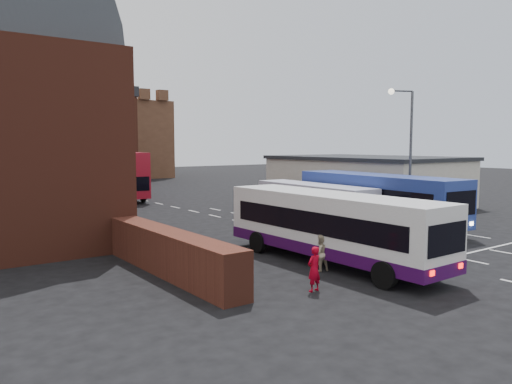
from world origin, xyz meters
TOP-DOWN VIEW (x-y plane):
  - ground at (0.00, 0.00)m, footprint 180.00×180.00m
  - forecourt_wall at (-10.20, 2.00)m, footprint 1.20×10.00m
  - cream_building at (15.00, 14.00)m, footprint 10.40×16.40m
  - brick_terrace at (-6.00, 46.00)m, footprint 22.00×10.00m
  - castle_keep at (6.00, 66.00)m, footprint 22.00×22.00m
  - bus_white_outbound at (-3.52, -0.45)m, footprint 3.00×11.51m
  - bus_white_inbound at (3.42, 8.14)m, footprint 2.81×9.90m
  - bus_blue at (6.00, 4.96)m, footprint 3.82×12.53m
  - bus_red_double at (-1.71, 30.45)m, footprint 3.44×11.57m
  - street_lamp at (8.31, 4.53)m, footprint 1.71×0.86m
  - pedestrian_red at (-7.06, -3.22)m, footprint 0.64×0.45m
  - pedestrian_beige at (-4.86, -1.22)m, footprint 0.86×0.73m

SIDE VIEW (x-z plane):
  - ground at x=0.00m, z-range 0.00..0.00m
  - pedestrian_beige at x=-4.86m, z-range 0.00..1.55m
  - pedestrian_red at x=-7.06m, z-range 0.00..1.65m
  - forecourt_wall at x=-10.20m, z-range 0.00..1.80m
  - bus_white_inbound at x=3.42m, z-range 0.24..2.92m
  - bus_white_outbound at x=-3.52m, z-range 0.28..3.42m
  - bus_blue at x=6.00m, z-range 0.31..3.67m
  - cream_building at x=15.00m, z-range 0.03..4.28m
  - bus_red_double at x=-1.71m, z-range 0.14..4.71m
  - street_lamp at x=8.31m, z-range 0.92..9.83m
  - brick_terrace at x=-6.00m, z-range 0.00..11.00m
  - castle_keep at x=6.00m, z-range 0.00..12.00m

